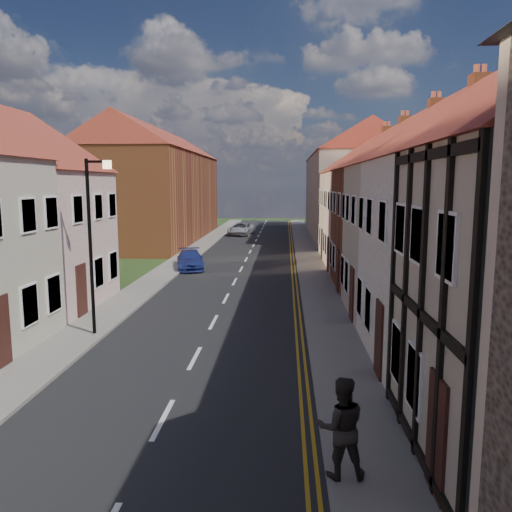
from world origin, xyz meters
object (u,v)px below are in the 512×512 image
pedestrian_right (341,427)px  car_far (190,260)px  car_distant (241,229)px  lamppost (92,236)px

pedestrian_right → car_far: bearing=-76.5°
car_far → pedestrian_right: pedestrian_right is taller
car_distant → pedestrian_right: 43.38m
car_distant → pedestrian_right: (5.61, -43.02, 0.39)m
lamppost → car_far: 14.32m
lamppost → pedestrian_right: bearing=-47.1°
car_distant → pedestrian_right: bearing=-75.7°
lamppost → pedestrian_right: (7.56, -8.14, -2.50)m
car_distant → car_far: bearing=-86.8°
lamppost → car_distant: (1.94, 34.88, -2.89)m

